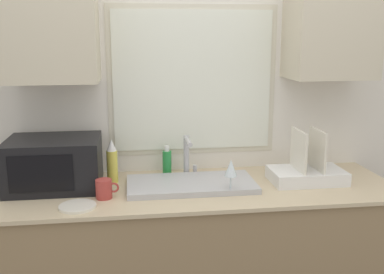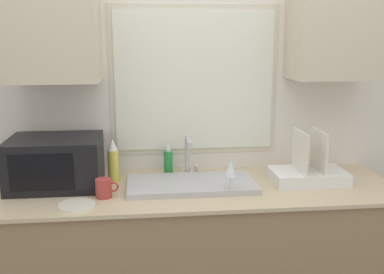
{
  "view_description": "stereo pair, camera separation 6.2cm",
  "coord_description": "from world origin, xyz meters",
  "px_view_note": "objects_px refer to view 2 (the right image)",
  "views": [
    {
      "loc": [
        -0.36,
        -1.92,
        1.7
      ],
      "look_at": [
        -0.06,
        0.3,
        1.19
      ],
      "focal_mm": 42.0,
      "sensor_mm": 36.0,
      "label": 1
    },
    {
      "loc": [
        -0.3,
        -1.92,
        1.7
      ],
      "look_at": [
        -0.06,
        0.3,
        1.19
      ],
      "focal_mm": 42.0,
      "sensor_mm": 36.0,
      "label": 2
    }
  ],
  "objects_px": {
    "microwave": "(56,162)",
    "soap_bottle": "(168,162)",
    "faucet": "(189,153)",
    "spray_bottle": "(113,161)",
    "mug_near_sink": "(104,188)",
    "dish_rack": "(308,173)",
    "wine_glass": "(231,169)"
  },
  "relations": [
    {
      "from": "faucet",
      "to": "wine_glass",
      "type": "height_order",
      "value": "faucet"
    },
    {
      "from": "microwave",
      "to": "dish_rack",
      "type": "relative_size",
      "value": 1.19
    },
    {
      "from": "wine_glass",
      "to": "spray_bottle",
      "type": "bearing_deg",
      "value": 155.37
    },
    {
      "from": "faucet",
      "to": "spray_bottle",
      "type": "relative_size",
      "value": 0.98
    },
    {
      "from": "dish_rack",
      "to": "soap_bottle",
      "type": "relative_size",
      "value": 2.34
    },
    {
      "from": "spray_bottle",
      "to": "wine_glass",
      "type": "xyz_separation_m",
      "value": [
        0.6,
        -0.27,
        0.02
      ]
    },
    {
      "from": "soap_bottle",
      "to": "mug_near_sink",
      "type": "distance_m",
      "value": 0.49
    },
    {
      "from": "faucet",
      "to": "mug_near_sink",
      "type": "relative_size",
      "value": 2.06
    },
    {
      "from": "faucet",
      "to": "wine_glass",
      "type": "xyz_separation_m",
      "value": [
        0.18,
        -0.31,
        -0.01
      ]
    },
    {
      "from": "microwave",
      "to": "mug_near_sink",
      "type": "height_order",
      "value": "microwave"
    },
    {
      "from": "mug_near_sink",
      "to": "wine_glass",
      "type": "distance_m",
      "value": 0.64
    },
    {
      "from": "microwave",
      "to": "soap_bottle",
      "type": "xyz_separation_m",
      "value": [
        0.6,
        0.14,
        -0.06
      ]
    },
    {
      "from": "dish_rack",
      "to": "mug_near_sink",
      "type": "height_order",
      "value": "dish_rack"
    },
    {
      "from": "mug_near_sink",
      "to": "wine_glass",
      "type": "bearing_deg",
      "value": -2.6
    },
    {
      "from": "faucet",
      "to": "soap_bottle",
      "type": "distance_m",
      "value": 0.15
    },
    {
      "from": "microwave",
      "to": "soap_bottle",
      "type": "height_order",
      "value": "microwave"
    },
    {
      "from": "microwave",
      "to": "soap_bottle",
      "type": "relative_size",
      "value": 2.8
    },
    {
      "from": "soap_bottle",
      "to": "wine_glass",
      "type": "xyz_separation_m",
      "value": [
        0.29,
        -0.38,
        0.06
      ]
    },
    {
      "from": "microwave",
      "to": "spray_bottle",
      "type": "xyz_separation_m",
      "value": [
        0.3,
        0.04,
        -0.02
      ]
    },
    {
      "from": "faucet",
      "to": "wine_glass",
      "type": "relative_size",
      "value": 1.3
    },
    {
      "from": "faucet",
      "to": "dish_rack",
      "type": "relative_size",
      "value": 0.59
    },
    {
      "from": "spray_bottle",
      "to": "mug_near_sink",
      "type": "distance_m",
      "value": 0.26
    },
    {
      "from": "spray_bottle",
      "to": "wine_glass",
      "type": "bearing_deg",
      "value": -24.63
    },
    {
      "from": "microwave",
      "to": "mug_near_sink",
      "type": "bearing_deg",
      "value": -37.85
    },
    {
      "from": "mug_near_sink",
      "to": "microwave",
      "type": "bearing_deg",
      "value": 142.15
    },
    {
      "from": "microwave",
      "to": "mug_near_sink",
      "type": "xyz_separation_m",
      "value": [
        0.27,
        -0.21,
        -0.08
      ]
    },
    {
      "from": "faucet",
      "to": "spray_bottle",
      "type": "xyz_separation_m",
      "value": [
        -0.42,
        -0.04,
        -0.03
      ]
    },
    {
      "from": "faucet",
      "to": "spray_bottle",
      "type": "bearing_deg",
      "value": -174.73
    },
    {
      "from": "faucet",
      "to": "dish_rack",
      "type": "bearing_deg",
      "value": -15.38
    },
    {
      "from": "dish_rack",
      "to": "soap_bottle",
      "type": "height_order",
      "value": "dish_rack"
    },
    {
      "from": "dish_rack",
      "to": "wine_glass",
      "type": "height_order",
      "value": "dish_rack"
    },
    {
      "from": "faucet",
      "to": "mug_near_sink",
      "type": "bearing_deg",
      "value": -147.83
    }
  ]
}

